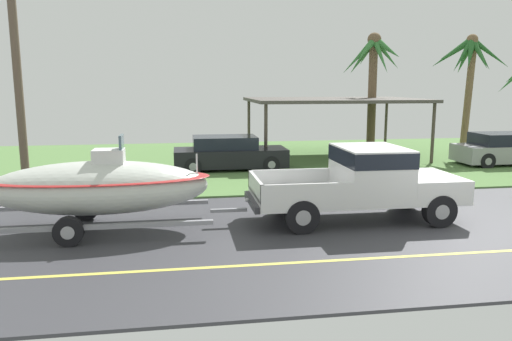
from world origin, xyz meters
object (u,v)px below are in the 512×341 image
at_px(carport_awning, 334,101).
at_px(parked_sedan_far, 508,149).
at_px(palm_tree_mid, 373,66).
at_px(pickup_truck_towing, 369,180).
at_px(utility_pole, 15,45).
at_px(boat_on_trailer, 98,187).
at_px(palm_tree_far_left, 468,63).
at_px(parked_sedan_near, 229,154).

bearing_deg(carport_awning, parked_sedan_far, -25.29).
distance_m(carport_awning, palm_tree_mid, 2.76).
bearing_deg(pickup_truck_towing, utility_pole, 158.36).
bearing_deg(carport_awning, pickup_truck_towing, -102.85).
height_order(pickup_truck_towing, boat_on_trailer, boat_on_trailer).
bearing_deg(boat_on_trailer, carport_awning, 49.24).
xyz_separation_m(parked_sedan_far, palm_tree_far_left, (-0.33, 2.87, 3.74)).
height_order(parked_sedan_near, palm_tree_far_left, palm_tree_far_left).
bearing_deg(palm_tree_far_left, carport_awning, 177.29).
relative_size(boat_on_trailer, palm_tree_mid, 1.08).
distance_m(palm_tree_mid, palm_tree_far_left, 4.41).
distance_m(boat_on_trailer, parked_sedan_far, 17.32).
bearing_deg(palm_tree_mid, parked_sedan_near, -154.77).
relative_size(palm_tree_far_left, utility_pole, 0.65).
bearing_deg(palm_tree_mid, pickup_truck_towing, -111.77).
relative_size(parked_sedan_far, palm_tree_mid, 0.77).
xyz_separation_m(carport_awning, palm_tree_mid, (2.10, 0.77, 1.62)).
bearing_deg(parked_sedan_near, parked_sedan_far, -2.52).
xyz_separation_m(boat_on_trailer, palm_tree_far_left, (15.38, 10.15, 3.35)).
relative_size(pickup_truck_towing, parked_sedan_near, 1.22).
bearing_deg(utility_pole, pickup_truck_towing, -21.64).
height_order(parked_sedan_near, carport_awning, carport_awning).
bearing_deg(parked_sedan_far, carport_awning, 154.71).
relative_size(boat_on_trailer, utility_pole, 0.72).
height_order(parked_sedan_far, palm_tree_far_left, palm_tree_far_left).
distance_m(parked_sedan_far, palm_tree_mid, 7.05).
xyz_separation_m(parked_sedan_near, palm_tree_far_left, (11.54, 2.35, 3.74)).
distance_m(pickup_truck_towing, boat_on_trailer, 6.62).
relative_size(parked_sedan_near, palm_tree_far_left, 0.78).
distance_m(palm_tree_far_left, utility_pole, 19.17).
relative_size(pickup_truck_towing, parked_sedan_far, 1.22).
xyz_separation_m(boat_on_trailer, palm_tree_mid, (11.10, 11.22, 3.20)).
relative_size(pickup_truck_towing, boat_on_trailer, 0.86).
distance_m(parked_sedan_near, utility_pole, 8.62).
bearing_deg(palm_tree_far_left, pickup_truck_towing, -130.80).
xyz_separation_m(parked_sedan_far, carport_awning, (-6.71, 3.17, 1.98)).
relative_size(palm_tree_mid, palm_tree_far_left, 1.02).
bearing_deg(utility_pole, parked_sedan_near, 32.27).
relative_size(palm_tree_mid, utility_pole, 0.66).
height_order(parked_sedan_near, palm_tree_mid, palm_tree_mid).
relative_size(parked_sedan_near, carport_awning, 0.57).
height_order(carport_awning, palm_tree_mid, palm_tree_mid).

